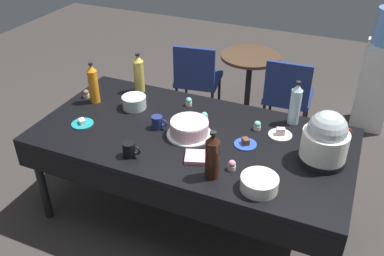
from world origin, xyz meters
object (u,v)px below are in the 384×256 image
cupcake_rose (86,94)px  soda_bottle_orange_juice (93,84)px  cupcake_cocoa (204,117)px  dessert_plate_cobalt (245,143)px  frosted_layer_cake (189,128)px  cupcake_berry (232,165)px  slow_cooker (325,140)px  coffee_mug_black (129,149)px  coffee_mug_navy (158,122)px  glass_salad_bowl (134,102)px  maroon_chair_left (197,76)px  soda_bottle_water (295,104)px  maroon_chair_right (288,93)px  dessert_plate_teal (82,123)px  coffee_mug_tan (318,129)px  soda_bottle_cola (212,156)px  soda_bottle_ginger_ale (139,74)px  water_cooler (378,74)px  round_cafe_table (249,75)px  dessert_plate_white (280,134)px  cupcake_mint (257,126)px  cupcake_vanilla (189,102)px  coffee_mug_red (341,131)px  potluck_table (192,141)px  ceramic_snack_bowl (259,183)px

cupcake_rose → soda_bottle_orange_juice: (0.11, -0.03, 0.12)m
cupcake_cocoa → dessert_plate_cobalt: bearing=-26.4°
frosted_layer_cake → cupcake_berry: bearing=-32.2°
slow_cooker → coffee_mug_black: (-1.14, -0.43, -0.11)m
coffee_mug_navy → glass_salad_bowl: bearing=147.8°
maroon_chair_left → coffee_mug_navy: bearing=-78.6°
soda_bottle_water → maroon_chair_right: bearing=102.5°
maroon_chair_right → dessert_plate_teal: bearing=-127.0°
cupcake_cocoa → coffee_mug_tan: bearing=10.3°
soda_bottle_orange_juice → soda_bottle_cola: 1.29m
soda_bottle_ginger_ale → coffee_mug_navy: (0.40, -0.45, -0.11)m
coffee_mug_tan → cupcake_cocoa: bearing=-169.7°
slow_cooker → soda_bottle_cola: bearing=-144.4°
coffee_mug_black → water_cooler: (1.43, 2.34, -0.21)m
round_cafe_table → frosted_layer_cake: bearing=-88.7°
dessert_plate_white → soda_bottle_cola: bearing=-114.4°
cupcake_cocoa → maroon_chair_left: maroon_chair_left is taller
cupcake_rose → water_cooler: 2.81m
glass_salad_bowl → round_cafe_table: (0.51, 1.44, -0.30)m
soda_bottle_orange_juice → soda_bottle_ginger_ale: bearing=51.4°
dessert_plate_white → cupcake_mint: 0.17m
cupcake_rose → soda_bottle_ginger_ale: soda_bottle_ginger_ale is taller
water_cooler → cupcake_mint: bearing=-114.1°
coffee_mug_black → slow_cooker: bearing=20.7°
cupcake_vanilla → soda_bottle_cola: 0.89m
soda_bottle_orange_juice → cupcake_cocoa: bearing=4.8°
cupcake_mint → cupcake_rose: size_ratio=1.00×
soda_bottle_water → coffee_mug_tan: size_ratio=3.00×
glass_salad_bowl → cupcake_berry: (0.94, -0.44, -0.02)m
coffee_mug_red → coffee_mug_black: bearing=-147.6°
slow_cooker → round_cafe_table: size_ratio=0.49×
potluck_table → cupcake_vanilla: bearing=116.9°
coffee_mug_tan → coffee_mug_black: coffee_mug_black is taller
soda_bottle_cola → water_cooler: bearing=69.5°
slow_cooker → ceramic_snack_bowl: (-0.29, -0.42, -0.12)m
coffee_mug_black → maroon_chair_right: 1.92m
potluck_table → soda_bottle_ginger_ale: size_ratio=6.57×
cupcake_mint → coffee_mug_red: (0.55, 0.14, 0.01)m
slow_cooker → dessert_plate_white: slow_cooker is taller
glass_salad_bowl → round_cafe_table: 1.55m
round_cafe_table → water_cooler: water_cooler is taller
cupcake_vanilla → cupcake_rose: 0.84m
maroon_chair_right → coffee_mug_tan: bearing=-68.8°
soda_bottle_ginger_ale → round_cafe_table: soda_bottle_ginger_ale is taller
soda_bottle_water → coffee_mug_black: size_ratio=2.66×
cupcake_rose → water_cooler: bearing=39.6°
dessert_plate_cobalt → cupcake_berry: 0.29m
cupcake_mint → soda_bottle_ginger_ale: (-1.05, 0.19, 0.12)m
dessert_plate_white → cupcake_cocoa: size_ratio=2.43×
dessert_plate_cobalt → coffee_mug_black: (-0.65, -0.41, 0.04)m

